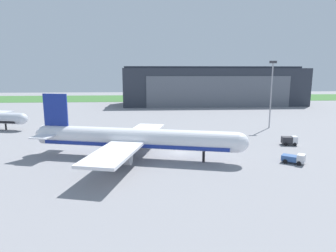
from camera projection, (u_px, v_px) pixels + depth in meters
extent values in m
plane|color=gray|center=(179.00, 153.00, 68.78)|extent=(440.00, 440.00, 0.00)
cube|color=#3B6D32|center=(158.00, 98.00, 217.56)|extent=(440.00, 56.00, 0.08)
cube|color=#2D333D|center=(213.00, 87.00, 172.61)|extent=(104.08, 31.17, 21.20)
cube|color=slate|center=(219.00, 92.00, 157.55)|extent=(79.10, 0.30, 16.96)
cube|color=#2D333D|center=(213.00, 67.00, 170.57)|extent=(104.08, 7.48, 1.20)
sphere|color=silver|center=(22.00, 119.00, 94.78)|extent=(3.60, 3.60, 3.60)
cylinder|color=black|center=(6.00, 127.00, 96.48)|extent=(0.56, 0.56, 2.08)
cylinder|color=white|center=(135.00, 138.00, 63.80)|extent=(44.20, 15.34, 4.32)
sphere|color=white|center=(239.00, 143.00, 59.79)|extent=(4.15, 4.15, 4.15)
sphere|color=white|center=(43.00, 134.00, 67.81)|extent=(3.37, 3.37, 3.37)
cube|color=navy|center=(135.00, 143.00, 64.02)|extent=(40.76, 14.49, 0.76)
cube|color=navy|center=(56.00, 110.00, 66.11)|extent=(5.71, 1.84, 7.35)
cube|color=white|center=(45.00, 136.00, 64.13)|extent=(5.40, 6.86, 0.28)
cube|color=white|center=(61.00, 130.00, 70.37)|extent=(5.40, 6.86, 0.28)
cube|color=white|center=(114.00, 153.00, 54.02)|extent=(11.50, 19.58, 0.56)
cube|color=white|center=(143.00, 131.00, 74.10)|extent=(11.50, 19.58, 0.56)
cylinder|color=gray|center=(121.00, 159.00, 55.57)|extent=(4.57, 3.33, 2.38)
cylinder|color=gray|center=(145.00, 138.00, 72.80)|extent=(4.57, 3.33, 2.38)
cylinder|color=black|center=(204.00, 157.00, 61.69)|extent=(0.56, 0.56, 2.45)
cylinder|color=black|center=(124.00, 155.00, 62.54)|extent=(0.56, 0.56, 2.45)
cylinder|color=black|center=(131.00, 150.00, 66.93)|extent=(0.56, 0.56, 2.45)
cube|color=silver|center=(294.00, 140.00, 76.25)|extent=(1.57, 2.22, 1.90)
cube|color=#28282D|center=(287.00, 140.00, 76.44)|extent=(2.83, 2.43, 1.72)
cylinder|color=black|center=(295.00, 144.00, 75.34)|extent=(0.90, 0.40, 0.87)
cylinder|color=black|center=(292.00, 142.00, 77.52)|extent=(0.90, 0.40, 0.87)
cylinder|color=black|center=(286.00, 144.00, 75.56)|extent=(0.90, 0.40, 0.87)
cylinder|color=black|center=(283.00, 142.00, 77.73)|extent=(0.90, 0.40, 0.87)
cube|color=silver|center=(301.00, 158.00, 60.08)|extent=(2.46, 2.59, 1.69)
cube|color=#335693|center=(290.00, 158.00, 61.36)|extent=(3.75, 3.59, 1.14)
cylinder|color=black|center=(299.00, 164.00, 59.37)|extent=(0.87, 0.76, 0.90)
cylinder|color=black|center=(301.00, 161.00, 61.30)|extent=(0.87, 0.76, 0.90)
cylinder|color=black|center=(285.00, 161.00, 60.85)|extent=(0.87, 0.76, 0.90)
cylinder|color=black|center=(287.00, 159.00, 62.77)|extent=(0.87, 0.76, 0.90)
cylinder|color=#99999E|center=(271.00, 96.00, 98.29)|extent=(0.44, 0.44, 21.87)
cube|color=#333338|center=(273.00, 62.00, 96.23)|extent=(2.40, 0.50, 0.80)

